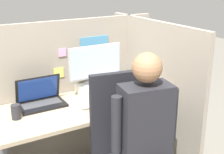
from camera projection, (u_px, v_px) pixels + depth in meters
name	position (u px, v px, depth m)	size (l,w,h in m)	color
cubicle_panel_back	(63.00, 95.00, 2.81)	(1.86, 0.05, 1.35)	gray
cubicle_panel_right	(152.00, 95.00, 2.82)	(0.04, 1.26, 1.35)	gray
desk	(79.00, 125.00, 2.58)	(1.36, 0.64, 0.71)	tan
paper_box	(96.00, 89.00, 2.76)	(0.30, 0.24, 0.07)	white
monitor	(95.00, 65.00, 2.69)	(0.49, 0.23, 0.36)	#B2B2B7
laptop	(41.00, 100.00, 2.51)	(0.37, 0.22, 0.23)	black
mouse	(85.00, 107.00, 2.45)	(0.07, 0.05, 0.03)	silver
stapler	(136.00, 87.00, 2.85)	(0.05, 0.13, 0.05)	#A31919
carrot_toy	(105.00, 108.00, 2.42)	(0.05, 0.15, 0.05)	orange
office_chair	(133.00, 148.00, 2.24)	(0.55, 0.60, 1.07)	black
person	(152.00, 133.00, 2.05)	(0.47, 0.49, 1.26)	brown
coffee_mug	(128.00, 81.00, 2.96)	(0.09, 0.09, 0.09)	teal
pen_cup	(16.00, 112.00, 2.27)	(0.07, 0.07, 0.11)	#28282D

